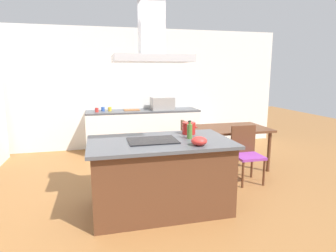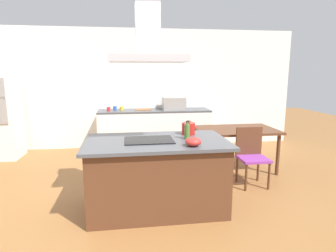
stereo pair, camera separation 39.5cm
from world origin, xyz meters
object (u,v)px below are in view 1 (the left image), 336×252
object	(u,v)px
coffee_mug_blue	(103,109)
chair_facing_island	(246,150)
chair_at_left_end	(179,144)
coffee_mug_yellow	(110,109)
tea_kettle	(189,128)
range_hood	(152,40)
countertop_microwave	(162,103)
mixing_bowl	(199,141)
cooktop	(153,140)
cutting_board	(132,110)
dining_table	(228,132)
olive_oil_bottle	(190,131)
coffee_mug_red	(97,110)

from	to	relation	value
coffee_mug_blue	chair_facing_island	world-z (taller)	coffee_mug_blue
chair_at_left_end	coffee_mug_yellow	bearing A→B (deg)	123.84
tea_kettle	range_hood	xyz separation A→B (m)	(-0.56, -0.28, 1.12)
countertop_microwave	coffee_mug_yellow	size ratio (longest dim) A/B	5.56
chair_facing_island	mixing_bowl	bearing A→B (deg)	-140.44
tea_kettle	chair_facing_island	bearing A→B (deg)	17.23
cooktop	range_hood	size ratio (longest dim) A/B	0.67
cutting_board	dining_table	distance (m)	2.27
mixing_bowl	chair_facing_island	world-z (taller)	mixing_bowl
cooktop	olive_oil_bottle	xyz separation A→B (m)	(0.48, 0.01, 0.09)
coffee_mug_yellow	chair_facing_island	xyz separation A→B (m)	(2.01, -2.30, -0.44)
coffee_mug_yellow	chair_at_left_end	bearing A→B (deg)	-56.16
mixing_bowl	countertop_microwave	size ratio (longest dim) A/B	0.37
coffee_mug_yellow	dining_table	size ratio (longest dim) A/B	0.06
tea_kettle	coffee_mug_red	size ratio (longest dim) A/B	2.57
countertop_microwave	dining_table	bearing A→B (deg)	-62.15
coffee_mug_blue	chair_at_left_end	world-z (taller)	coffee_mug_blue
olive_oil_bottle	chair_at_left_end	distance (m)	1.37
tea_kettle	coffee_mug_blue	world-z (taller)	tea_kettle
chair_at_left_end	chair_facing_island	bearing A→B (deg)	-36.01
mixing_bowl	coffee_mug_yellow	world-z (taller)	mixing_bowl
countertop_microwave	range_hood	xyz separation A→B (m)	(-0.78, -2.88, 1.06)
coffee_mug_blue	chair_facing_island	xyz separation A→B (m)	(2.16, -2.34, -0.44)
countertop_microwave	mixing_bowl	bearing A→B (deg)	-95.30
mixing_bowl	cutting_board	distance (m)	3.29
olive_oil_bottle	countertop_microwave	distance (m)	2.88
range_hood	dining_table	bearing A→B (deg)	37.99
range_hood	chair_at_left_end	bearing A→B (deg)	60.68
cooktop	olive_oil_bottle	distance (m)	0.49
olive_oil_bottle	mixing_bowl	bearing A→B (deg)	-90.14
cooktop	chair_facing_island	distance (m)	1.78
cutting_board	chair_facing_island	size ratio (longest dim) A/B	0.38
mixing_bowl	coffee_mug_blue	world-z (taller)	mixing_bowl
chair_facing_island	olive_oil_bottle	bearing A→B (deg)	-152.63
olive_oil_bottle	coffee_mug_yellow	distance (m)	3.02
coffee_mug_yellow	chair_at_left_end	xyz separation A→B (m)	(1.10, -1.64, -0.44)
coffee_mug_blue	dining_table	distance (m)	2.75
coffee_mug_red	cutting_board	bearing A→B (deg)	7.90
tea_kettle	dining_table	bearing A→B (deg)	42.96
mixing_bowl	coffee_mug_yellow	xyz separation A→B (m)	(-0.87, 3.25, -0.01)
countertop_microwave	coffee_mug_blue	xyz separation A→B (m)	(-1.31, 0.07, -0.09)
cutting_board	range_hood	bearing A→B (deg)	-91.86
countertop_microwave	cutting_board	size ratio (longest dim) A/B	1.47
coffee_mug_blue	chair_at_left_end	size ratio (longest dim) A/B	0.10
coffee_mug_yellow	cutting_board	xyz separation A→B (m)	(0.48, 0.02, -0.04)
coffee_mug_blue	countertop_microwave	bearing A→B (deg)	-2.96
dining_table	chair_facing_island	bearing A→B (deg)	-90.00
tea_kettle	cutting_board	world-z (taller)	tea_kettle
tea_kettle	chair_at_left_end	distance (m)	1.11
dining_table	coffee_mug_blue	bearing A→B (deg)	142.20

